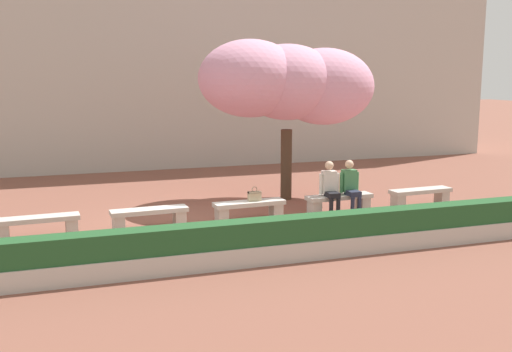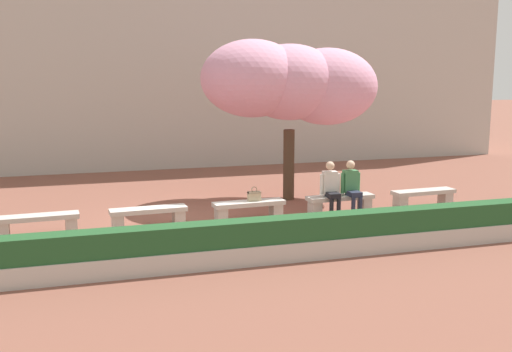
# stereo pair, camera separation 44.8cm
# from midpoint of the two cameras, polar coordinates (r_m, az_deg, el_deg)

# --- Properties ---
(ground_plane) EXTENTS (100.00, 100.00, 0.00)m
(ground_plane) POSITION_cam_midpoint_polar(r_m,az_deg,el_deg) (13.70, -6.20, -4.59)
(ground_plane) COLOR brown
(building_facade) EXTENTS (28.00, 4.00, 10.15)m
(building_facade) POSITION_cam_midpoint_polar(r_m,az_deg,el_deg) (23.16, -12.06, 13.79)
(building_facade) COLOR #B7B2A8
(building_facade) RESTS_ON ground
(stone_bench_near_west) EXTENTS (1.71, 0.49, 0.45)m
(stone_bench_near_west) POSITION_cam_midpoint_polar(r_m,az_deg,el_deg) (13.33, -21.00, -4.27)
(stone_bench_near_west) COLOR #BCB7AD
(stone_bench_near_west) RESTS_ON ground
(stone_bench_center) EXTENTS (1.71, 0.49, 0.45)m
(stone_bench_center) POSITION_cam_midpoint_polar(r_m,az_deg,el_deg) (13.43, -11.06, -3.69)
(stone_bench_center) COLOR #BCB7AD
(stone_bench_center) RESTS_ON ground
(stone_bench_near_east) EXTENTS (1.71, 0.49, 0.45)m
(stone_bench_near_east) POSITION_cam_midpoint_polar(r_m,az_deg,el_deg) (13.91, -1.56, -3.03)
(stone_bench_near_east) COLOR #BCB7AD
(stone_bench_near_east) RESTS_ON ground
(stone_bench_east_end) EXTENTS (1.71, 0.49, 0.45)m
(stone_bench_east_end) POSITION_cam_midpoint_polar(r_m,az_deg,el_deg) (14.75, 7.07, -2.36)
(stone_bench_east_end) COLOR #BCB7AD
(stone_bench_east_end) RESTS_ON ground
(stone_bench_far_east) EXTENTS (1.71, 0.49, 0.45)m
(stone_bench_far_east) POSITION_cam_midpoint_polar(r_m,az_deg,el_deg) (15.89, 14.61, -1.73)
(stone_bench_far_east) COLOR #BCB7AD
(stone_bench_far_east) RESTS_ON ground
(person_seated_left) EXTENTS (0.51, 0.70, 1.29)m
(person_seated_left) POSITION_cam_midpoint_polar(r_m,az_deg,el_deg) (14.51, 6.21, -0.94)
(person_seated_left) COLOR black
(person_seated_left) RESTS_ON ground
(person_seated_right) EXTENTS (0.51, 0.68, 1.29)m
(person_seated_right) POSITION_cam_midpoint_polar(r_m,az_deg,el_deg) (14.75, 8.14, -0.81)
(person_seated_right) COLOR black
(person_seated_right) RESTS_ON ground
(handbag) EXTENTS (0.30, 0.15, 0.34)m
(handbag) POSITION_cam_midpoint_polar(r_m,az_deg,el_deg) (13.90, -1.07, -1.86)
(handbag) COLOR tan
(handbag) RESTS_ON stone_bench_near_east
(cherry_tree_main) EXTENTS (4.68, 2.99, 4.25)m
(cherry_tree_main) POSITION_cam_midpoint_polar(r_m,az_deg,el_deg) (15.89, 1.98, 8.89)
(cherry_tree_main) COLOR #473323
(cherry_tree_main) RESTS_ON ground
(planter_hedge_foreground) EXTENTS (15.61, 0.50, 0.80)m
(planter_hedge_foreground) POSITION_cam_midpoint_polar(r_m,az_deg,el_deg) (10.74, -2.62, -6.46)
(planter_hedge_foreground) COLOR #BCB7AD
(planter_hedge_foreground) RESTS_ON ground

